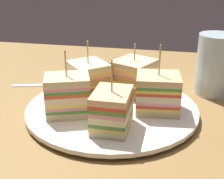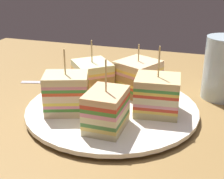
{
  "view_description": "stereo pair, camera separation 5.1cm",
  "coord_description": "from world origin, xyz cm",
  "px_view_note": "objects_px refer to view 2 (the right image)",
  "views": [
    {
      "loc": [
        10.08,
        -46.54,
        23.78
      ],
      "look_at": [
        0.0,
        0.0,
        4.23
      ],
      "focal_mm": 50.18,
      "sensor_mm": 36.0,
      "label": 1
    },
    {
      "loc": [
        15.04,
        -45.18,
        23.78
      ],
      "look_at": [
        0.0,
        0.0,
        4.23
      ],
      "focal_mm": 50.18,
      "sensor_mm": 36.0,
      "label": 2
    }
  ],
  "objects_px": {
    "sandwich_wedge_2": "(106,110)",
    "chip_pile": "(111,99)",
    "sandwich_wedge_1": "(67,93)",
    "sandwich_wedge_4": "(138,77)",
    "plate": "(112,109)",
    "sandwich_wedge_0": "(92,77)",
    "sandwich_wedge_3": "(157,95)",
    "spoon": "(74,81)",
    "drinking_glass": "(223,73)"
  },
  "relations": [
    {
      "from": "sandwich_wedge_2",
      "to": "chip_pile",
      "type": "bearing_deg",
      "value": 13.75
    },
    {
      "from": "sandwich_wedge_1",
      "to": "sandwich_wedge_4",
      "type": "relative_size",
      "value": 1.14
    },
    {
      "from": "plate",
      "to": "sandwich_wedge_2",
      "type": "xyz_separation_m",
      "value": [
        0.02,
        -0.07,
        0.03
      ]
    },
    {
      "from": "sandwich_wedge_0",
      "to": "plate",
      "type": "bearing_deg",
      "value": 5.95
    },
    {
      "from": "chip_pile",
      "to": "sandwich_wedge_3",
      "type": "bearing_deg",
      "value": 2.27
    },
    {
      "from": "sandwich_wedge_0",
      "to": "sandwich_wedge_4",
      "type": "relative_size",
      "value": 1.06
    },
    {
      "from": "plate",
      "to": "sandwich_wedge_0",
      "type": "height_order",
      "value": "sandwich_wedge_0"
    },
    {
      "from": "plate",
      "to": "spoon",
      "type": "height_order",
      "value": "plate"
    },
    {
      "from": "chip_pile",
      "to": "spoon",
      "type": "bearing_deg",
      "value": 137.29
    },
    {
      "from": "sandwich_wedge_1",
      "to": "sandwich_wedge_3",
      "type": "distance_m",
      "value": 0.14
    },
    {
      "from": "sandwich_wedge_4",
      "to": "plate",
      "type": "bearing_deg",
      "value": 5.48
    },
    {
      "from": "spoon",
      "to": "drinking_glass",
      "type": "distance_m",
      "value": 0.3
    },
    {
      "from": "sandwich_wedge_3",
      "to": "chip_pile",
      "type": "bearing_deg",
      "value": -4.18
    },
    {
      "from": "sandwich_wedge_3",
      "to": "sandwich_wedge_4",
      "type": "relative_size",
      "value": 1.2
    },
    {
      "from": "plate",
      "to": "sandwich_wedge_1",
      "type": "bearing_deg",
      "value": -145.9
    },
    {
      "from": "sandwich_wedge_2",
      "to": "spoon",
      "type": "bearing_deg",
      "value": 37.25
    },
    {
      "from": "sandwich_wedge_0",
      "to": "sandwich_wedge_3",
      "type": "distance_m",
      "value": 0.14
    },
    {
      "from": "spoon",
      "to": "drinking_glass",
      "type": "bearing_deg",
      "value": -12.02
    },
    {
      "from": "sandwich_wedge_4",
      "to": "chip_pile",
      "type": "distance_m",
      "value": 0.08
    },
    {
      "from": "sandwich_wedge_0",
      "to": "chip_pile",
      "type": "bearing_deg",
      "value": 3.37
    },
    {
      "from": "sandwich_wedge_3",
      "to": "chip_pile",
      "type": "relative_size",
      "value": 1.44
    },
    {
      "from": "sandwich_wedge_3",
      "to": "spoon",
      "type": "bearing_deg",
      "value": -35.18
    },
    {
      "from": "sandwich_wedge_3",
      "to": "spoon",
      "type": "height_order",
      "value": "sandwich_wedge_3"
    },
    {
      "from": "sandwich_wedge_0",
      "to": "sandwich_wedge_2",
      "type": "xyz_separation_m",
      "value": [
        0.07,
        -0.12,
        0.0
      ]
    },
    {
      "from": "spoon",
      "to": "sandwich_wedge_3",
      "type": "bearing_deg",
      "value": -44.8
    },
    {
      "from": "sandwich_wedge_3",
      "to": "spoon",
      "type": "xyz_separation_m",
      "value": [
        -0.19,
        0.11,
        -0.04
      ]
    },
    {
      "from": "sandwich_wedge_1",
      "to": "drinking_glass",
      "type": "relative_size",
      "value": 0.91
    },
    {
      "from": "sandwich_wedge_4",
      "to": "spoon",
      "type": "bearing_deg",
      "value": -78.14
    },
    {
      "from": "spoon",
      "to": "sandwich_wedge_0",
      "type": "bearing_deg",
      "value": -56.56
    },
    {
      "from": "spoon",
      "to": "sandwich_wedge_1",
      "type": "bearing_deg",
      "value": -84.54
    },
    {
      "from": "spoon",
      "to": "drinking_glass",
      "type": "relative_size",
      "value": 1.32
    },
    {
      "from": "sandwich_wedge_3",
      "to": "drinking_glass",
      "type": "relative_size",
      "value": 0.95
    },
    {
      "from": "sandwich_wedge_2",
      "to": "chip_pile",
      "type": "distance_m",
      "value": 0.07
    },
    {
      "from": "sandwich_wedge_1",
      "to": "spoon",
      "type": "relative_size",
      "value": 0.69
    },
    {
      "from": "chip_pile",
      "to": "drinking_glass",
      "type": "distance_m",
      "value": 0.22
    },
    {
      "from": "sandwich_wedge_2",
      "to": "chip_pile",
      "type": "xyz_separation_m",
      "value": [
        -0.02,
        0.07,
        -0.02
      ]
    },
    {
      "from": "sandwich_wedge_2",
      "to": "chip_pile",
      "type": "relative_size",
      "value": 1.37
    },
    {
      "from": "chip_pile",
      "to": "sandwich_wedge_2",
      "type": "bearing_deg",
      "value": -76.37
    },
    {
      "from": "plate",
      "to": "sandwich_wedge_4",
      "type": "height_order",
      "value": "sandwich_wedge_4"
    },
    {
      "from": "sandwich_wedge_1",
      "to": "sandwich_wedge_2",
      "type": "bearing_deg",
      "value": -42.09
    },
    {
      "from": "sandwich_wedge_1",
      "to": "chip_pile",
      "type": "xyz_separation_m",
      "value": [
        0.06,
        0.04,
        -0.02
      ]
    },
    {
      "from": "sandwich_wedge_4",
      "to": "chip_pile",
      "type": "xyz_separation_m",
      "value": [
        -0.03,
        -0.07,
        -0.02
      ]
    },
    {
      "from": "chip_pile",
      "to": "sandwich_wedge_4",
      "type": "bearing_deg",
      "value": 69.63
    },
    {
      "from": "drinking_glass",
      "to": "chip_pile",
      "type": "bearing_deg",
      "value": -143.22
    },
    {
      "from": "sandwich_wedge_1",
      "to": "chip_pile",
      "type": "height_order",
      "value": "sandwich_wedge_1"
    },
    {
      "from": "sandwich_wedge_3",
      "to": "plate",
      "type": "bearing_deg",
      "value": -6.82
    },
    {
      "from": "plate",
      "to": "spoon",
      "type": "relative_size",
      "value": 1.89
    },
    {
      "from": "sandwich_wedge_2",
      "to": "sandwich_wedge_4",
      "type": "distance_m",
      "value": 0.14
    },
    {
      "from": "chip_pile",
      "to": "spoon",
      "type": "xyz_separation_m",
      "value": [
        -0.12,
        0.11,
        -0.02
      ]
    },
    {
      "from": "sandwich_wedge_0",
      "to": "spoon",
      "type": "relative_size",
      "value": 0.64
    }
  ]
}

